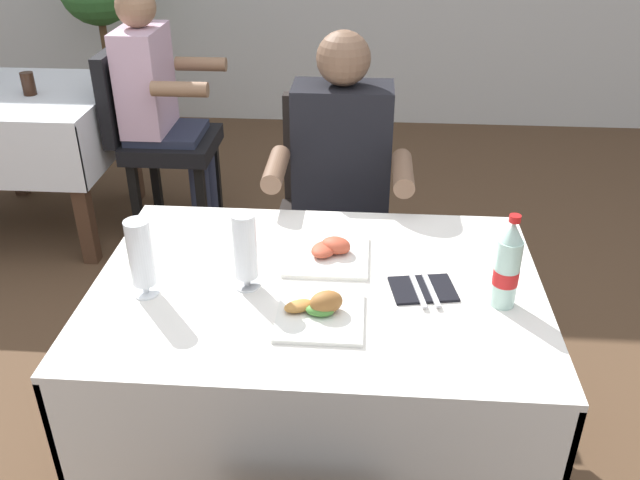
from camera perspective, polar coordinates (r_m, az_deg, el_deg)
ground_plane at (r=2.35m, az=-2.23°, el=-19.29°), size 11.00×11.00×0.00m
main_dining_table at (r=1.96m, az=-0.21°, el=-7.73°), size 1.23×0.87×0.75m
chair_far_diner_seat at (r=2.68m, az=1.13°, el=2.61°), size 0.44×0.50×0.97m
seated_diner_far at (r=2.51m, az=1.76°, el=4.65°), size 0.50×0.46×1.26m
plate_near_camera at (r=1.72m, az=-0.01°, el=-6.02°), size 0.22×0.22×0.07m
plate_far_diner at (r=1.97m, az=0.78°, el=-1.03°), size 0.24×0.24×0.06m
beer_glass_left at (r=1.82m, az=-14.82°, el=-1.45°), size 0.07×0.07×0.22m
beer_glass_middle at (r=1.80m, az=-6.31°, el=-0.95°), size 0.07×0.07×0.22m
cola_bottle_primary at (r=1.79m, az=15.50°, el=-2.18°), size 0.07×0.07×0.26m
napkin_cutlery_set at (r=1.85m, az=8.67°, el=-4.07°), size 0.19×0.20×0.01m
background_dining_table at (r=3.80m, az=-22.89°, el=8.66°), size 0.82×0.85×0.75m
background_chair_right at (r=3.57m, az=-13.87°, el=8.86°), size 0.50×0.44×0.97m
background_patron at (r=3.51m, az=-13.40°, el=11.26°), size 0.46×0.50×1.26m
background_table_tumbler at (r=3.68m, az=-23.36°, el=12.00°), size 0.06×0.06×0.11m
potted_plant_corner at (r=4.97m, az=-17.95°, el=17.34°), size 0.49×0.49×1.28m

